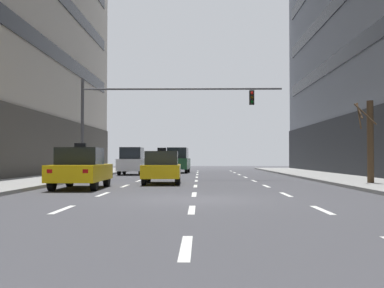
# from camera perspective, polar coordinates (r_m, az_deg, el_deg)

# --- Properties ---
(ground_plane) EXTENTS (120.00, 120.00, 0.00)m
(ground_plane) POSITION_cam_1_polar(r_m,az_deg,el_deg) (15.01, 0.17, -6.47)
(ground_plane) COLOR #424247
(lane_stripe_l1_s3) EXTENTS (0.16, 2.00, 0.01)m
(lane_stripe_l1_s3) POSITION_cam_1_polar(r_m,az_deg,el_deg) (12.48, -14.83, -7.38)
(lane_stripe_l1_s3) COLOR silver
(lane_stripe_l1_s3) RESTS_ON ground
(lane_stripe_l1_s4) EXTENTS (0.16, 2.00, 0.01)m
(lane_stripe_l1_s4) POSITION_cam_1_polar(r_m,az_deg,el_deg) (17.33, -10.32, -5.78)
(lane_stripe_l1_s4) COLOR silver
(lane_stripe_l1_s4) RESTS_ON ground
(lane_stripe_l1_s5) EXTENTS (0.16, 2.00, 0.01)m
(lane_stripe_l1_s5) POSITION_cam_1_polar(r_m,az_deg,el_deg) (22.25, -7.80, -4.86)
(lane_stripe_l1_s5) COLOR silver
(lane_stripe_l1_s5) RESTS_ON ground
(lane_stripe_l1_s6) EXTENTS (0.16, 2.00, 0.01)m
(lane_stripe_l1_s6) POSITION_cam_1_polar(r_m,az_deg,el_deg) (27.19, -6.20, -4.27)
(lane_stripe_l1_s6) COLOR silver
(lane_stripe_l1_s6) RESTS_ON ground
(lane_stripe_l1_s7) EXTENTS (0.16, 2.00, 0.01)m
(lane_stripe_l1_s7) POSITION_cam_1_polar(r_m,az_deg,el_deg) (32.16, -5.10, -3.86)
(lane_stripe_l1_s7) COLOR silver
(lane_stripe_l1_s7) RESTS_ON ground
(lane_stripe_l1_s8) EXTENTS (0.16, 2.00, 0.01)m
(lane_stripe_l1_s8) POSITION_cam_1_polar(r_m,az_deg,el_deg) (37.13, -4.29, -3.56)
(lane_stripe_l1_s8) COLOR silver
(lane_stripe_l1_s8) RESTS_ON ground
(lane_stripe_l1_s9) EXTENTS (0.16, 2.00, 0.01)m
(lane_stripe_l1_s9) POSITION_cam_1_polar(r_m,az_deg,el_deg) (42.11, -3.67, -3.33)
(lane_stripe_l1_s9) COLOR silver
(lane_stripe_l1_s9) RESTS_ON ground
(lane_stripe_l1_s10) EXTENTS (0.16, 2.00, 0.01)m
(lane_stripe_l1_s10) POSITION_cam_1_polar(r_m,az_deg,el_deg) (47.09, -3.18, -3.15)
(lane_stripe_l1_s10) COLOR silver
(lane_stripe_l1_s10) RESTS_ON ground
(lane_stripe_l2_s2) EXTENTS (0.16, 2.00, 0.01)m
(lane_stripe_l2_s2) POSITION_cam_1_polar(r_m,az_deg,el_deg) (7.07, -0.70, -11.93)
(lane_stripe_l2_s2) COLOR silver
(lane_stripe_l2_s2) RESTS_ON ground
(lane_stripe_l2_s3) EXTENTS (0.16, 2.00, 0.01)m
(lane_stripe_l2_s3) POSITION_cam_1_polar(r_m,az_deg,el_deg) (12.02, -0.02, -7.66)
(lane_stripe_l2_s3) COLOR silver
(lane_stripe_l2_s3) RESTS_ON ground
(lane_stripe_l2_s4) EXTENTS (0.16, 2.00, 0.01)m
(lane_stripe_l2_s4) POSITION_cam_1_polar(r_m,az_deg,el_deg) (17.00, 0.25, -5.88)
(lane_stripe_l2_s4) COLOR silver
(lane_stripe_l2_s4) RESTS_ON ground
(lane_stripe_l2_s5) EXTENTS (0.16, 2.00, 0.01)m
(lane_stripe_l2_s5) POSITION_cam_1_polar(r_m,az_deg,el_deg) (21.99, 0.41, -4.91)
(lane_stripe_l2_s5) COLOR silver
(lane_stripe_l2_s5) RESTS_ON ground
(lane_stripe_l2_s6) EXTENTS (0.16, 2.00, 0.01)m
(lane_stripe_l2_s6) POSITION_cam_1_polar(r_m,az_deg,el_deg) (26.98, 0.50, -4.30)
(lane_stripe_l2_s6) COLOR silver
(lane_stripe_l2_s6) RESTS_ON ground
(lane_stripe_l2_s7) EXTENTS (0.16, 2.00, 0.01)m
(lane_stripe_l2_s7) POSITION_cam_1_polar(r_m,az_deg,el_deg) (31.98, 0.57, -3.88)
(lane_stripe_l2_s7) COLOR silver
(lane_stripe_l2_s7) RESTS_ON ground
(lane_stripe_l2_s8) EXTENTS (0.16, 2.00, 0.01)m
(lane_stripe_l2_s8) POSITION_cam_1_polar(r_m,az_deg,el_deg) (36.98, 0.61, -3.57)
(lane_stripe_l2_s8) COLOR silver
(lane_stripe_l2_s8) RESTS_ON ground
(lane_stripe_l2_s9) EXTENTS (0.16, 2.00, 0.01)m
(lane_stripe_l2_s9) POSITION_cam_1_polar(r_m,az_deg,el_deg) (41.97, 0.65, -3.34)
(lane_stripe_l2_s9) COLOR silver
(lane_stripe_l2_s9) RESTS_ON ground
(lane_stripe_l2_s10) EXTENTS (0.16, 2.00, 0.01)m
(lane_stripe_l2_s10) POSITION_cam_1_polar(r_m,az_deg,el_deg) (46.97, 0.68, -3.16)
(lane_stripe_l2_s10) COLOR silver
(lane_stripe_l2_s10) RESTS_ON ground
(lane_stripe_l3_s3) EXTENTS (0.16, 2.00, 0.01)m
(lane_stripe_l3_s3) POSITION_cam_1_polar(r_m,az_deg,el_deg) (12.38, 14.91, -7.43)
(lane_stripe_l3_s3) COLOR silver
(lane_stripe_l3_s3) RESTS_ON ground
(lane_stripe_l3_s4) EXTENTS (0.16, 2.00, 0.01)m
(lane_stripe_l3_s4) POSITION_cam_1_polar(r_m,az_deg,el_deg) (17.26, 10.88, -5.79)
(lane_stripe_l3_s4) COLOR silver
(lane_stripe_l3_s4) RESTS_ON ground
(lane_stripe_l3_s5) EXTENTS (0.16, 2.00, 0.01)m
(lane_stripe_l3_s5) POSITION_cam_1_polar(r_m,az_deg,el_deg) (22.19, 8.64, -4.86)
(lane_stripe_l3_s5) COLOR silver
(lane_stripe_l3_s5) RESTS_ON ground
(lane_stripe_l3_s6) EXTENTS (0.16, 2.00, 0.01)m
(lane_stripe_l3_s6) POSITION_cam_1_polar(r_m,az_deg,el_deg) (27.15, 7.21, -4.27)
(lane_stripe_l3_s6) COLOR silver
(lane_stripe_l3_s6) RESTS_ON ground
(lane_stripe_l3_s7) EXTENTS (0.16, 2.00, 0.01)m
(lane_stripe_l3_s7) POSITION_cam_1_polar(r_m,az_deg,el_deg) (32.12, 6.23, -3.86)
(lane_stripe_l3_s7) COLOR silver
(lane_stripe_l3_s7) RESTS_ON ground
(lane_stripe_l3_s8) EXTENTS (0.16, 2.00, 0.01)m
(lane_stripe_l3_s8) POSITION_cam_1_polar(r_m,az_deg,el_deg) (37.10, 5.52, -3.56)
(lane_stripe_l3_s8) COLOR silver
(lane_stripe_l3_s8) RESTS_ON ground
(lane_stripe_l3_s9) EXTENTS (0.16, 2.00, 0.01)m
(lane_stripe_l3_s9) POSITION_cam_1_polar(r_m,az_deg,el_deg) (42.08, 4.97, -3.33)
(lane_stripe_l3_s9) COLOR silver
(lane_stripe_l3_s9) RESTS_ON ground
(lane_stripe_l3_s10) EXTENTS (0.16, 2.00, 0.01)m
(lane_stripe_l3_s10) POSITION_cam_1_polar(r_m,az_deg,el_deg) (47.07, 4.54, -3.15)
(lane_stripe_l3_s10) COLOR silver
(lane_stripe_l3_s10) RESTS_ON ground
(car_driving_0) EXTENTS (1.79, 4.22, 2.04)m
(car_driving_0) POSITION_cam_1_polar(r_m,az_deg,el_deg) (36.86, -6.99, -2.00)
(car_driving_0) COLOR black
(car_driving_0) RESTS_ON ground
(car_driving_1) EXTENTS (2.02, 4.45, 2.12)m
(car_driving_1) POSITION_cam_1_polar(r_m,az_deg,el_deg) (41.26, -1.64, -1.91)
(car_driving_1) COLOR black
(car_driving_1) RESTS_ON ground
(taxi_driving_2) EXTENTS (1.88, 4.27, 1.76)m
(taxi_driving_2) POSITION_cam_1_polar(r_m,az_deg,el_deg) (23.91, -3.51, -2.78)
(taxi_driving_2) COLOR black
(taxi_driving_2) RESTS_ON ground
(taxi_driving_3) EXTENTS (1.95, 4.52, 1.87)m
(taxi_driving_3) POSITION_cam_1_polar(r_m,az_deg,el_deg) (20.61, -12.80, -2.79)
(taxi_driving_3) COLOR black
(taxi_driving_3) RESTS_ON ground
(traffic_signal_0) EXTENTS (11.83, 0.35, 5.82)m
(traffic_signal_0) POSITION_cam_1_polar(r_m,az_deg,el_deg) (28.97, -4.96, 4.27)
(traffic_signal_0) COLOR #4C4C51
(traffic_signal_0) RESTS_ON sidewalk_left
(street_tree_0) EXTENTS (0.91, 1.34, 3.72)m
(street_tree_0) POSITION_cam_1_polar(r_m,az_deg,el_deg) (23.55, 19.99, 0.44)
(street_tree_0) COLOR #4C3823
(street_tree_0) RESTS_ON sidewalk_right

